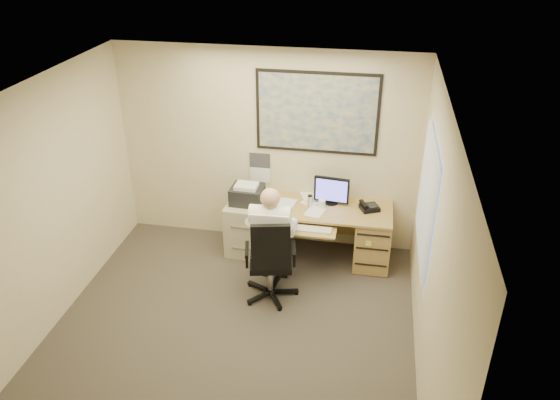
% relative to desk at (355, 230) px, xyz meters
% --- Properties ---
extents(room_shell, '(4.00, 4.50, 2.70)m').
position_rel_desk_xyz_m(room_shell, '(-1.24, -1.90, 0.91)').
color(room_shell, '#3E3830').
rests_on(room_shell, ground).
extents(desk, '(1.60, 0.97, 1.12)m').
position_rel_desk_xyz_m(desk, '(0.00, 0.00, 0.00)').
color(desk, tan).
rests_on(desk, ground).
extents(world_map, '(1.56, 0.03, 1.06)m').
position_rel_desk_xyz_m(world_map, '(-0.59, 0.33, 1.46)').
color(world_map, '#1E4C93').
rests_on(world_map, room_shell).
extents(wall_calendar, '(0.28, 0.01, 0.42)m').
position_rel_desk_xyz_m(wall_calendar, '(-1.34, 0.34, 0.64)').
color(wall_calendar, white).
rests_on(wall_calendar, room_shell).
extents(window_blinds, '(0.06, 1.40, 1.30)m').
position_rel_desk_xyz_m(window_blinds, '(0.73, -1.10, 1.11)').
color(window_blinds, beige).
rests_on(window_blinds, room_shell).
extents(filing_cabinet, '(0.54, 0.64, 1.00)m').
position_rel_desk_xyz_m(filing_cabinet, '(-1.44, -0.01, -0.01)').
color(filing_cabinet, '#BDB698').
rests_on(filing_cabinet, ground).
extents(office_chair, '(0.80, 0.80, 1.13)m').
position_rel_desk_xyz_m(office_chair, '(-0.95, -1.02, -0.11)').
color(office_chair, black).
rests_on(office_chair, ground).
extents(person, '(0.64, 0.88, 1.43)m').
position_rel_desk_xyz_m(person, '(-0.94, -0.93, 0.28)').
color(person, white).
rests_on(person, office_chair).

